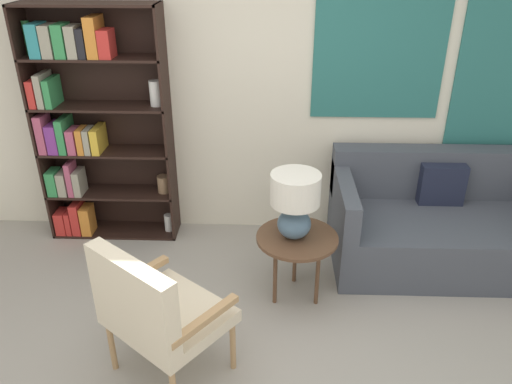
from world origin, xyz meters
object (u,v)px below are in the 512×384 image
(couch, at_px, (442,224))
(table_lamp, at_px, (295,200))
(bookshelf, at_px, (88,126))
(side_table, at_px, (297,242))
(armchair, at_px, (153,308))

(couch, height_order, table_lamp, table_lamp)
(bookshelf, bearing_deg, side_table, -26.70)
(couch, bearing_deg, armchair, -146.05)
(armchair, bearing_deg, table_lamp, 45.17)
(armchair, height_order, couch, armchair)
(side_table, bearing_deg, bookshelf, 153.30)
(armchair, distance_m, side_table, 1.17)
(couch, bearing_deg, table_lamp, -155.66)
(bookshelf, relative_size, couch, 1.12)
(couch, distance_m, table_lamp, 1.43)
(bookshelf, height_order, table_lamp, bookshelf)
(armchair, xyz_separation_m, side_table, (0.84, 0.82, -0.07))
(side_table, bearing_deg, couch, 24.66)
(bookshelf, bearing_deg, table_lamp, -27.15)
(table_lamp, bearing_deg, couch, 24.34)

